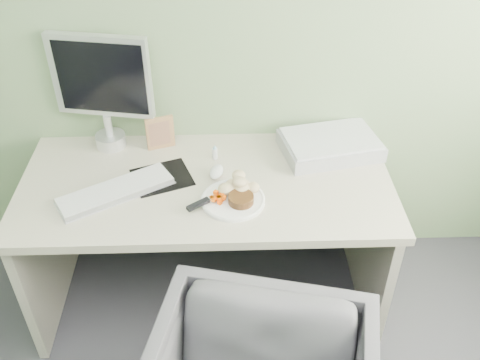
{
  "coord_description": "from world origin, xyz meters",
  "views": [
    {
      "loc": [
        0.09,
        -0.19,
        2.14
      ],
      "look_at": [
        0.14,
        1.5,
        0.83
      ],
      "focal_mm": 40.0,
      "sensor_mm": 36.0,
      "label": 1
    }
  ],
  "objects_px": {
    "desk": "(208,214)",
    "monitor": "(102,86)",
    "scanner": "(330,145)",
    "plate": "(233,200)"
  },
  "relations": [
    {
      "from": "desk",
      "to": "monitor",
      "type": "xyz_separation_m",
      "value": [
        -0.45,
        0.31,
        0.48
      ]
    },
    {
      "from": "scanner",
      "to": "monitor",
      "type": "relative_size",
      "value": 0.81
    },
    {
      "from": "desk",
      "to": "plate",
      "type": "xyz_separation_m",
      "value": [
        0.11,
        -0.13,
        0.19
      ]
    },
    {
      "from": "scanner",
      "to": "monitor",
      "type": "bearing_deg",
      "value": 162.36
    },
    {
      "from": "desk",
      "to": "plate",
      "type": "relative_size",
      "value": 6.08
    },
    {
      "from": "scanner",
      "to": "plate",
      "type": "bearing_deg",
      "value": -154.62
    },
    {
      "from": "scanner",
      "to": "desk",
      "type": "bearing_deg",
      "value": -171.41
    },
    {
      "from": "desk",
      "to": "monitor",
      "type": "height_order",
      "value": "monitor"
    },
    {
      "from": "monitor",
      "to": "scanner",
      "type": "bearing_deg",
      "value": 4.78
    },
    {
      "from": "plate",
      "to": "scanner",
      "type": "xyz_separation_m",
      "value": [
        0.45,
        0.34,
        0.03
      ]
    }
  ]
}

